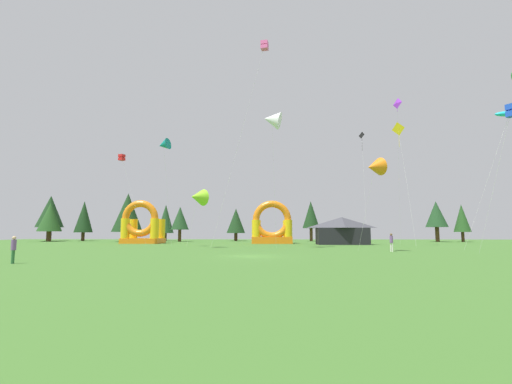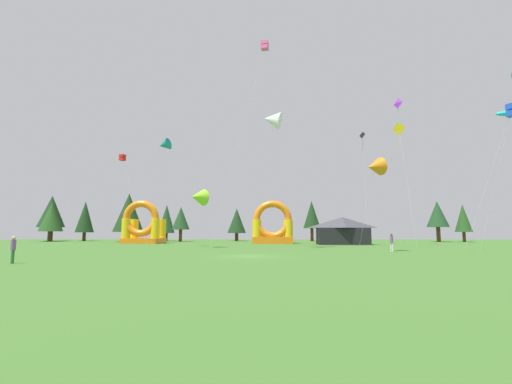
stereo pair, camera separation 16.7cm
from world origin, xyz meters
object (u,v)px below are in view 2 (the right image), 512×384
Objects in this scene: kite_cyan_parafoil at (510,113)px; kite_orange_delta at (375,167)px; kite_yellow_diamond at (400,130)px; person_far_side at (13,247)px; kite_blue_box at (511,111)px; kite_black_diamond at (363,137)px; kite_red_box at (122,158)px; inflatable_yellow_castle at (143,228)px; kite_pink_box at (265,46)px; kite_white_delta at (272,120)px; person_midfield at (392,241)px; kite_lime_delta at (198,197)px; festival_tent at (343,231)px; kite_purple_diamond at (397,104)px; inflatable_orange_dome at (273,229)px; kite_teal_delta at (164,145)px.

kite_orange_delta is at bearing -169.00° from kite_cyan_parafoil.
person_far_side is (-34.01, -27.16, -14.89)m from kite_yellow_diamond.
kite_yellow_diamond is 1.31× the size of kite_blue_box.
kite_black_diamond is at bearing 104.99° from kite_yellow_diamond.
kite_black_diamond is at bearing 8.54° from kite_red_box.
kite_black_diamond is at bearing -50.80° from person_far_side.
kite_yellow_diamond is 2.37× the size of inflatable_yellow_castle.
kite_pink_box is 8.78m from kite_white_delta.
person_midfield is at bearing -34.97° from inflatable_yellow_castle.
kite_lime_delta is 22.49m from person_midfield.
inflatable_yellow_castle reaches higher than festival_tent.
kite_purple_diamond is 11.16× the size of person_midfield.
kite_white_delta is at bearing 148.59° from kite_orange_delta.
kite_cyan_parafoil is at bearing -7.02° from kite_white_delta.
kite_red_box is 0.90× the size of kite_cyan_parafoil.
kite_lime_delta is 1.02× the size of inflatable_yellow_castle.
kite_yellow_diamond is at bearing -29.91° from inflatable_orange_dome.
kite_pink_box is at bearing -19.67° from kite_teal_delta.
kite_orange_delta is at bearing -72.89° from person_far_side.
kite_pink_box is at bearing -128.39° from festival_tent.
kite_orange_delta reaches higher than kite_lime_delta.
kite_lime_delta is at bearing -167.54° from kite_yellow_diamond.
festival_tent is at bearing 31.31° from kite_lime_delta.
kite_yellow_diamond is 19.44m from kite_blue_box.
kite_lime_delta is (-26.67, -5.89, -9.79)m from kite_yellow_diamond.
kite_cyan_parafoil is at bearing -4.22° from kite_pink_box.
kite_white_delta is at bearing -158.67° from kite_purple_diamond.
kite_white_delta is 1.30× the size of kite_blue_box.
kite_blue_box is 0.91× the size of kite_teal_delta.
kite_pink_box reaches higher than kite_orange_delta.
kite_pink_box reaches higher than person_far_side.
kite_red_box is at bearing 173.70° from kite_purple_diamond.
inflatable_yellow_castle is (-21.37, -0.32, 0.20)m from inflatable_orange_dome.
person_midfield is (25.65, -9.51, -12.12)m from kite_teal_delta.
kite_pink_box reaches higher than kite_cyan_parafoil.
kite_yellow_diamond is at bearing 127.95° from kite_cyan_parafoil.
festival_tent is at bearing 135.02° from kite_purple_diamond.
kite_cyan_parafoil is 8.44× the size of person_midfield.
person_midfield is at bearing -27.37° from kite_white_delta.
inflatable_orange_dome is at bearing 89.71° from kite_white_delta.
person_midfield is (20.65, -7.34, -5.06)m from kite_lime_delta.
kite_pink_box reaches higher than kite_black_diamond.
kite_teal_delta is 7.82× the size of person_midfield.
inflatable_orange_dome is (14.15, 13.80, -10.82)m from kite_teal_delta.
kite_yellow_diamond is 46.00m from person_far_side.
kite_teal_delta reaches higher than person_far_side.
kite_pink_box reaches higher than kite_white_delta.
kite_white_delta is at bearing -90.29° from inflatable_orange_dome.
kite_orange_delta is at bearing -31.41° from kite_white_delta.
inflatable_orange_dome is (-14.95, 0.49, -15.05)m from kite_black_diamond.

